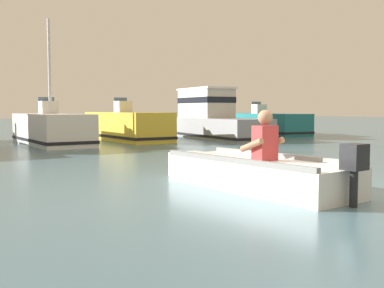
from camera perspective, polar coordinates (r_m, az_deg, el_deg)
name	(u,v)px	position (r m, az deg, el deg)	size (l,w,h in m)	color
ground_plane	(310,194)	(6.83, 14.13, -5.98)	(120.00, 120.00, 0.00)	slate
rowboat_with_person	(254,172)	(7.15, 7.57, -3.40)	(1.28, 3.72, 1.19)	white
moored_boat_white	(52,130)	(16.61, -16.72, 1.70)	(1.72, 4.59, 4.24)	white
moored_boat_yellow	(127,127)	(18.18, -7.90, 2.07)	(1.66, 4.69, 1.66)	gold
moored_boat_grey	(210,119)	(19.74, 2.18, 3.01)	(2.61, 6.95, 2.11)	gray
moored_boat_teal	(264,124)	(22.75, 8.72, 2.38)	(2.23, 5.45, 1.58)	#1E727A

